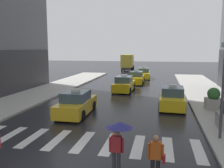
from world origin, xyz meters
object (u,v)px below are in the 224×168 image
taxi_fifth (143,74)px  taxi_second (172,98)px  box_truck (128,62)px  pedestrian_with_handbag (156,156)px  taxi_fourth (136,78)px  planter_mid_block (213,100)px  taxi_lead (76,104)px  taxi_third (124,84)px  pedestrian_with_umbrella (118,133)px

taxi_fifth → taxi_second: bearing=-78.9°
box_truck → pedestrian_with_handbag: bearing=-80.8°
taxi_second → taxi_fourth: 12.86m
taxi_fourth → box_truck: box_truck is taller
taxi_fifth → planter_mid_block: bearing=-71.0°
taxi_lead → taxi_third: bearing=79.4°
box_truck → planter_mid_block: size_ratio=4.77×
pedestrian_with_handbag → box_truck: bearing=99.2°
taxi_third → pedestrian_with_umbrella: 17.33m
taxi_second → taxi_fifth: 18.22m
pedestrian_with_umbrella → taxi_second: bearing=77.7°
taxi_second → box_truck: 31.71m
taxi_fourth → taxi_fifth: same height
taxi_lead → taxi_fifth: (3.08, 21.27, 0.00)m
pedestrian_with_umbrella → pedestrian_with_handbag: (1.34, -0.30, -0.58)m
taxi_third → pedestrian_with_handbag: size_ratio=2.79×
taxi_second → pedestrian_with_umbrella: (-2.35, -10.72, 0.79)m
taxi_second → pedestrian_with_handbag: (-1.00, -11.02, 0.21)m
taxi_lead → pedestrian_with_handbag: (5.60, -7.63, 0.21)m
taxi_second → planter_mid_block: bearing=-13.2°
taxi_lead → pedestrian_with_handbag: taxi_lead is taller
taxi_third → taxi_fifth: same height
planter_mid_block → pedestrian_with_handbag: bearing=-110.4°
pedestrian_with_umbrella → planter_mid_block: pedestrian_with_umbrella is taller
taxi_fourth → box_truck: bearing=101.3°
taxi_lead → taxi_fourth: bearing=80.6°
taxi_fifth → taxi_fourth: bearing=-95.2°
pedestrian_with_handbag → taxi_fifth: bearing=95.0°
taxi_fourth → taxi_lead: bearing=-99.4°
taxi_fourth → box_truck: size_ratio=0.60×
taxi_third → pedestrian_with_handbag: (3.76, -17.44, 0.21)m
taxi_fifth → taxi_lead: bearing=-98.3°
taxi_lead → box_truck: box_truck is taller
taxi_lead → taxi_third: same height
taxi_lead → pedestrian_with_handbag: bearing=-53.7°
taxi_fifth → taxi_third: bearing=-96.2°
taxi_third → taxi_fourth: size_ratio=1.01×
taxi_third → pedestrian_with_handbag: bearing=-77.8°
planter_mid_block → taxi_fifth: bearing=109.0°
planter_mid_block → taxi_second: bearing=166.8°
taxi_fourth → pedestrian_with_handbag: bearing=-82.6°
taxi_fifth → box_truck: (-4.21, 12.85, 1.13)m
taxi_second → pedestrian_with_handbag: 11.07m
taxi_second → pedestrian_with_umbrella: pedestrian_with_umbrella is taller
taxi_third → box_truck: box_truck is taller
taxi_fourth → box_truck: 18.92m
planter_mid_block → box_truck: bearing=108.6°
taxi_lead → taxi_fourth: same height
taxi_second → pedestrian_with_handbag: size_ratio=2.78×
box_truck → pedestrian_with_handbag: size_ratio=4.62×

